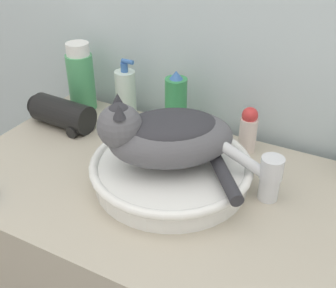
{
  "coord_description": "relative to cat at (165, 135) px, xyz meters",
  "views": [
    {
      "loc": [
        0.32,
        -0.39,
        1.44
      ],
      "look_at": [
        -0.04,
        0.29,
        0.96
      ],
      "focal_mm": 45.0,
      "sensor_mm": 36.0,
      "label": 1
    }
  ],
  "objects": [
    {
      "name": "soap_pump_bottle",
      "position": [
        -0.24,
        0.22,
        -0.05
      ],
      "size": [
        0.06,
        0.06,
        0.18
      ],
      "color": "silver",
      "rests_on": "vanity_counter"
    },
    {
      "name": "sink_basin",
      "position": [
        0.01,
        0.01,
        -0.09
      ],
      "size": [
        0.37,
        0.37,
        0.06
      ],
      "color": "white",
      "rests_on": "vanity_counter"
    },
    {
      "name": "spray_bottle_trigger",
      "position": [
        -0.08,
        0.22,
        -0.04
      ],
      "size": [
        0.06,
        0.06,
        0.18
      ],
      "color": "#338C4C",
      "rests_on": "vanity_counter"
    },
    {
      "name": "cat",
      "position": [
        0.0,
        0.0,
        0.0
      ],
      "size": [
        0.36,
        0.3,
        0.16
      ],
      "rotation": [
        0.0,
        0.0,
        3.78
      ],
      "color": "#56565B",
      "rests_on": "sink_basin"
    },
    {
      "name": "hair_dryer",
      "position": [
        -0.38,
        0.1,
        -0.09
      ],
      "size": [
        0.2,
        0.09,
        0.08
      ],
      "rotation": [
        0.0,
        0.0,
        3.1
      ],
      "color": "black",
      "rests_on": "vanity_counter"
    },
    {
      "name": "mouthwash_bottle",
      "position": [
        -0.4,
        0.22,
        -0.03
      ],
      "size": [
        0.08,
        0.08,
        0.2
      ],
      "color": "#4CA366",
      "rests_on": "vanity_counter"
    },
    {
      "name": "faucet",
      "position": [
        0.21,
        0.05,
        -0.06
      ],
      "size": [
        0.14,
        0.06,
        0.13
      ],
      "rotation": [
        0.0,
        0.0,
        -2.94
      ],
      "color": "silver",
      "rests_on": "vanity_counter"
    },
    {
      "name": "deodorant_stick",
      "position": [
        0.12,
        0.22,
        -0.07
      ],
      "size": [
        0.04,
        0.04,
        0.12
      ],
      "color": "silver",
      "rests_on": "vanity_counter"
    }
  ]
}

